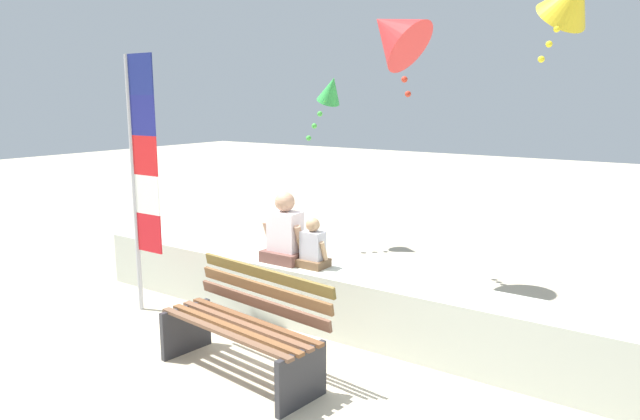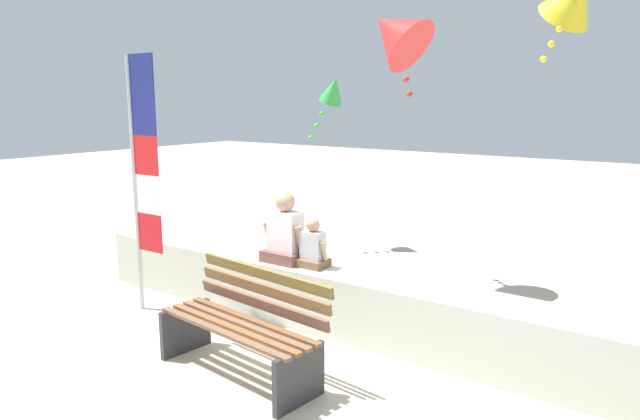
# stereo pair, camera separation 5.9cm
# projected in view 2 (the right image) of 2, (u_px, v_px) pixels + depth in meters

# --- Properties ---
(ground_plane) EXTENTS (40.00, 40.00, 0.00)m
(ground_plane) POSITION_uv_depth(u_px,v_px,m) (281.00, 364.00, 5.16)
(ground_plane) COLOR #BEB297
(seawall_ledge) EXTENTS (6.51, 0.58, 0.62)m
(seawall_ledge) POSITION_uv_depth(u_px,v_px,m) (340.00, 301.00, 5.87)
(seawall_ledge) COLOR beige
(seawall_ledge) RESTS_ON ground
(park_bench) EXTENTS (1.63, 0.78, 0.88)m
(park_bench) POSITION_uv_depth(u_px,v_px,m) (244.00, 327.00, 4.93)
(park_bench) COLOR brown
(park_bench) RESTS_ON ground
(person_adult) EXTENTS (0.49, 0.36, 0.75)m
(person_adult) POSITION_uv_depth(u_px,v_px,m) (285.00, 235.00, 6.12)
(person_adult) COLOR brown
(person_adult) RESTS_ON seawall_ledge
(person_child) EXTENTS (0.34, 0.25, 0.52)m
(person_child) POSITION_uv_depth(u_px,v_px,m) (313.00, 248.00, 5.93)
(person_child) COLOR brown
(person_child) RESTS_ON seawall_ledge
(flag_banner) EXTENTS (0.42, 0.05, 2.78)m
(flag_banner) POSITION_uv_depth(u_px,v_px,m) (142.00, 167.00, 6.15)
(flag_banner) COLOR #B7B7BC
(flag_banner) RESTS_ON ground
(kite_red) EXTENTS (0.96, 0.83, 1.23)m
(kite_red) POSITION_uv_depth(u_px,v_px,m) (395.00, 33.00, 6.95)
(kite_red) COLOR red
(kite_green) EXTENTS (0.60, 0.67, 1.02)m
(kite_green) POSITION_uv_depth(u_px,v_px,m) (333.00, 91.00, 8.84)
(kite_green) COLOR green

